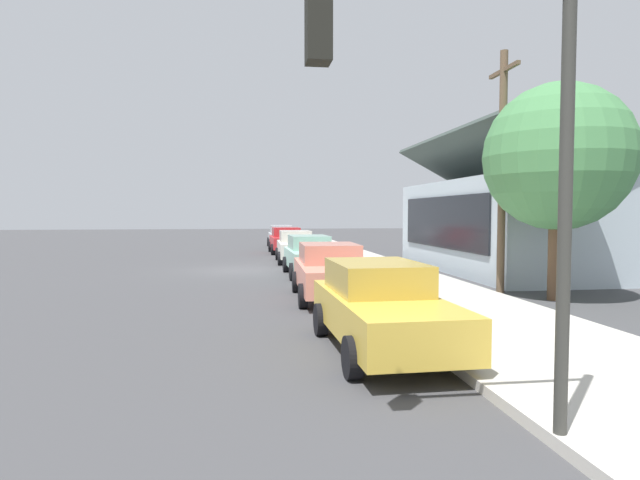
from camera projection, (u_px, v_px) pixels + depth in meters
ground_plane at (240, 270)px, 23.19m from camera, size 120.00×120.00×0.00m
sidewalk_curb at (365, 266)px, 23.96m from camera, size 60.00×4.20×0.16m
car_silver at (281, 236)px, 38.84m from camera, size 4.41×1.95×1.59m
car_cherry at (286, 240)px, 33.02m from camera, size 4.35×2.14×1.59m
car_ivory at (296, 246)px, 26.92m from camera, size 4.69×2.02×1.59m
car_seafoam at (310, 255)px, 21.21m from camera, size 4.57×1.99×1.59m
car_coral at (331, 271)px, 15.49m from camera, size 4.67×2.19×1.59m
car_mustard at (381, 306)px, 9.63m from camera, size 4.70×2.10×1.59m
storefront_building at (519, 223)px, 22.86m from camera, size 11.93×7.27×5.83m
shade_tree at (558, 158)px, 15.02m from camera, size 4.18×4.18×6.19m
traffic_light_main at (470, 116)px, 5.33m from camera, size 0.37×2.79×5.20m
utility_pole_wooden at (502, 167)px, 16.43m from camera, size 1.80×0.24×7.50m
fire_hydrant_red at (323, 252)px, 27.14m from camera, size 0.22×0.22×0.71m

